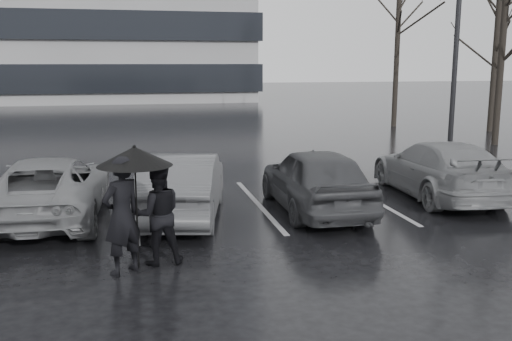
{
  "coord_description": "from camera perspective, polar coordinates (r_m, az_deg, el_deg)",
  "views": [
    {
      "loc": [
        -2.22,
        -10.05,
        3.26
      ],
      "look_at": [
        0.21,
        1.0,
        1.1
      ],
      "focal_mm": 40.0,
      "sensor_mm": 36.0,
      "label": 1
    }
  ],
  "objects": [
    {
      "name": "car_east",
      "position": [
        14.61,
        17.84,
        0.16
      ],
      "size": [
        2.25,
        4.88,
        1.38
      ],
      "primitive_type": "imported",
      "rotation": [
        0.0,
        0.0,
        3.07
      ],
      "color": "#555558",
      "rests_on": "ground"
    },
    {
      "name": "car_main",
      "position": [
        12.63,
        5.96,
        -0.84
      ],
      "size": [
        1.76,
        4.26,
        1.45
      ],
      "primitive_type": "imported",
      "rotation": [
        0.0,
        0.0,
        3.13
      ],
      "color": "black",
      "rests_on": "ground"
    },
    {
      "name": "umbrella",
      "position": [
        9.04,
        -12.05,
        1.4
      ],
      "size": [
        1.18,
        1.18,
        2.0
      ],
      "color": "black",
      "rests_on": "ground"
    },
    {
      "name": "car_west_b",
      "position": [
        12.71,
        -19.98,
        -1.66
      ],
      "size": [
        2.38,
        4.82,
        1.32
      ],
      "primitive_type": "imported",
      "rotation": [
        0.0,
        0.0,
        3.1
      ],
      "color": "#555558",
      "rests_on": "ground"
    },
    {
      "name": "stall_stripes",
      "position": [
        13.04,
        -5.78,
        -3.71
      ],
      "size": [
        19.72,
        5.0,
        0.0
      ],
      "color": "#979799",
      "rests_on": "ground"
    },
    {
      "name": "tree_north",
      "position": [
        30.12,
        13.96,
        12.38
      ],
      "size": [
        0.26,
        0.26,
        8.5
      ],
      "primitive_type": "cylinder",
      "color": "black",
      "rests_on": "ground"
    },
    {
      "name": "lamp_post",
      "position": [
        21.23,
        19.54,
        13.98
      ],
      "size": [
        0.56,
        0.56,
        10.18
      ],
      "rotation": [
        0.0,
        0.0,
        0.19
      ],
      "color": "gray",
      "rests_on": "ground"
    },
    {
      "name": "tree_east",
      "position": [
        24.59,
        23.43,
        11.66
      ],
      "size": [
        0.26,
        0.26,
        8.0
      ],
      "primitive_type": "cylinder",
      "color": "black",
      "rests_on": "ground"
    },
    {
      "name": "tree_ne",
      "position": [
        29.29,
        22.79,
        10.45
      ],
      "size": [
        0.26,
        0.26,
        7.0
      ],
      "primitive_type": "cylinder",
      "color": "black",
      "rests_on": "ground"
    },
    {
      "name": "ground",
      "position": [
        10.8,
        0.04,
        -6.77
      ],
      "size": [
        160.0,
        160.0,
        0.0
      ],
      "primitive_type": "plane",
      "color": "black",
      "rests_on": "ground"
    },
    {
      "name": "pedestrian_right",
      "position": [
        9.39,
        -9.81,
        -4.32
      ],
      "size": [
        0.86,
        0.7,
        1.67
      ],
      "primitive_type": "imported",
      "rotation": [
        0.0,
        0.0,
        3.23
      ],
      "color": "black",
      "rests_on": "ground"
    },
    {
      "name": "pedestrian_left",
      "position": [
        9.05,
        -13.28,
        -4.4
      ],
      "size": [
        0.81,
        0.77,
        1.86
      ],
      "primitive_type": "imported",
      "rotation": [
        0.0,
        0.0,
        3.8
      ],
      "color": "black",
      "rests_on": "ground"
    },
    {
      "name": "car_west_a",
      "position": [
        12.15,
        -7.31,
        -1.47
      ],
      "size": [
        2.32,
        4.44,
        1.39
      ],
      "primitive_type": "imported",
      "rotation": [
        0.0,
        0.0,
        2.93
      ],
      "color": "#2E2E31",
      "rests_on": "ground"
    }
  ]
}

